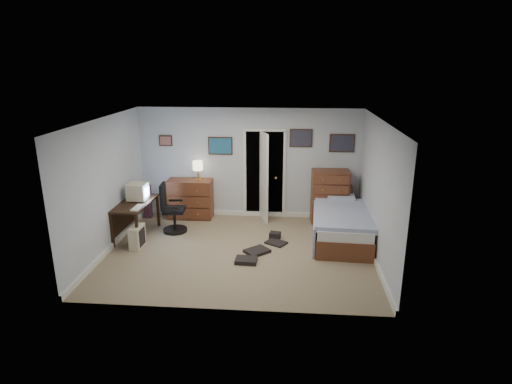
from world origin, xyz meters
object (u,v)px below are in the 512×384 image
bed (341,224)px  tall_dresser (330,196)px  office_chair (171,213)px  low_dresser (191,199)px  computer_desk (131,210)px

bed → tall_dresser: bearing=102.5°
office_chair → low_dresser: 0.92m
tall_dresser → bed: size_ratio=0.55×
computer_desk → bed: bearing=4.3°
office_chair → low_dresser: bearing=72.3°
low_dresser → tall_dresser: tall_dresser is taller
computer_desk → office_chair: size_ratio=1.23×
computer_desk → low_dresser: size_ratio=1.28×
computer_desk → low_dresser: (0.95, 1.19, -0.12)m
bed → computer_desk: bearing=-174.6°
low_dresser → office_chair: bearing=-103.0°
computer_desk → low_dresser: 1.53m
computer_desk → bed: (4.27, 0.16, -0.24)m
low_dresser → bed: bearing=-17.5°
computer_desk → tall_dresser: tall_dresser is taller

